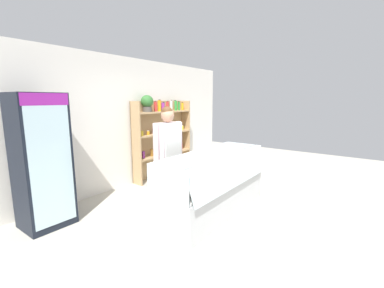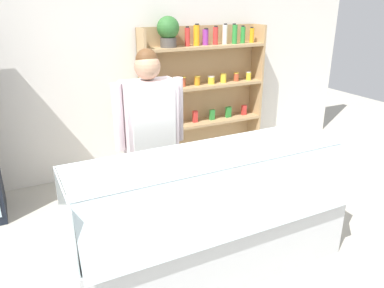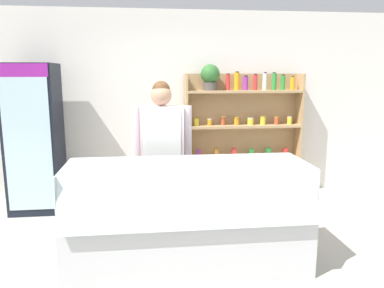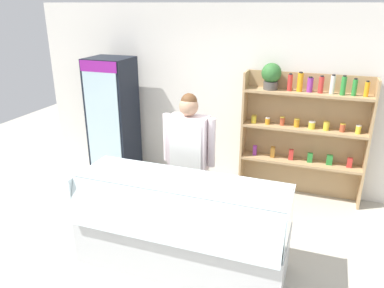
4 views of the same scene
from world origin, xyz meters
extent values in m
plane|color=#B7B2A3|center=(0.00, 0.00, 0.00)|extent=(12.00, 12.00, 0.00)
cube|color=white|center=(0.00, 2.23, 1.35)|extent=(6.80, 0.10, 2.70)
cube|color=black|center=(-1.93, 1.70, 0.97)|extent=(0.64, 0.59, 1.93)
cube|color=silver|center=(-1.93, 1.40, 0.97)|extent=(0.56, 0.01, 1.73)
cube|color=#8C1E8C|center=(-1.93, 1.40, 1.84)|extent=(0.60, 0.01, 0.16)
cylinder|color=red|center=(-2.10, 1.46, 0.33)|extent=(0.06, 0.06, 0.16)
cylinder|color=#9E6623|center=(-1.93, 1.46, 0.36)|extent=(0.07, 0.07, 0.22)
cylinder|color=#9E6623|center=(-1.75, 1.46, 0.33)|extent=(0.06, 0.06, 0.16)
cylinder|color=#2D8C38|center=(-2.12, 1.46, 0.87)|extent=(0.05, 0.05, 0.21)
cylinder|color=purple|center=(-1.99, 1.46, 0.86)|extent=(0.07, 0.07, 0.20)
cylinder|color=#9E6623|center=(-1.86, 1.46, 0.86)|extent=(0.07, 0.07, 0.19)
cylinder|color=silver|center=(-1.73, 1.46, 0.83)|extent=(0.06, 0.06, 0.14)
cylinder|color=#9E6623|center=(-2.12, 1.46, 1.35)|extent=(0.05, 0.05, 0.15)
cylinder|color=red|center=(-1.99, 1.46, 1.36)|extent=(0.06, 0.06, 0.18)
cylinder|color=purple|center=(-1.86, 1.46, 1.35)|extent=(0.06, 0.06, 0.16)
cylinder|color=#9E6623|center=(-1.73, 1.46, 1.37)|extent=(0.06, 0.06, 0.19)
cube|color=tan|center=(0.94, 2.14, 0.90)|extent=(1.72, 0.02, 1.80)
cube|color=tan|center=(0.10, 2.00, 0.90)|extent=(0.03, 0.28, 1.80)
cube|color=tan|center=(1.79, 2.00, 0.90)|extent=(0.03, 0.28, 1.80)
cube|color=tan|center=(0.94, 2.00, 0.54)|extent=(1.66, 0.28, 0.04)
cube|color=tan|center=(0.94, 2.00, 1.05)|extent=(1.66, 0.28, 0.04)
cube|color=tan|center=(0.94, 2.00, 1.55)|extent=(1.66, 0.28, 0.04)
cylinder|color=#4C4742|center=(0.44, 2.00, 1.62)|extent=(0.20, 0.20, 0.11)
sphere|color=#2F692D|center=(0.44, 2.00, 1.80)|extent=(0.27, 0.27, 0.27)
cylinder|color=red|center=(0.70, 2.00, 1.68)|extent=(0.07, 0.07, 0.22)
cylinder|color=black|center=(0.70, 2.00, 1.80)|extent=(0.04, 0.04, 0.02)
cylinder|color=orange|center=(0.83, 2.01, 1.69)|extent=(0.08, 0.08, 0.25)
cylinder|color=black|center=(0.83, 2.00, 1.83)|extent=(0.05, 0.05, 0.02)
cylinder|color=purple|center=(0.96, 2.01, 1.66)|extent=(0.08, 0.08, 0.19)
cylinder|color=black|center=(0.96, 2.00, 1.77)|extent=(0.05, 0.05, 0.02)
cylinder|color=red|center=(1.10, 2.00, 1.68)|extent=(0.07, 0.07, 0.22)
cylinder|color=black|center=(1.10, 2.00, 1.79)|extent=(0.04, 0.04, 0.02)
cylinder|color=silver|center=(1.24, 2.01, 1.69)|extent=(0.06, 0.06, 0.24)
cylinder|color=black|center=(1.24, 2.00, 1.82)|extent=(0.04, 0.04, 0.02)
cylinder|color=#2D8C38|center=(1.38, 1.98, 1.69)|extent=(0.07, 0.07, 0.24)
cylinder|color=black|center=(1.38, 2.00, 1.81)|extent=(0.04, 0.04, 0.02)
cylinder|color=#2D8C38|center=(1.51, 1.99, 1.67)|extent=(0.06, 0.06, 0.21)
cylinder|color=black|center=(1.51, 2.00, 1.79)|extent=(0.04, 0.04, 0.02)
cylinder|color=orange|center=(1.66, 1.99, 1.66)|extent=(0.06, 0.06, 0.19)
cylinder|color=black|center=(1.66, 2.00, 1.76)|extent=(0.04, 0.04, 0.02)
cylinder|color=yellow|center=(0.24, 1.98, 1.11)|extent=(0.07, 0.07, 0.10)
cylinder|color=gold|center=(0.24, 2.00, 1.17)|extent=(0.07, 0.07, 0.01)
cylinder|color=orange|center=(0.44, 1.99, 1.11)|extent=(0.07, 0.07, 0.09)
cylinder|color=silver|center=(0.44, 2.00, 1.15)|extent=(0.07, 0.07, 0.01)
cylinder|color=#BF4C2D|center=(0.64, 2.02, 1.12)|extent=(0.07, 0.07, 0.12)
cylinder|color=gold|center=(0.64, 2.00, 1.19)|extent=(0.07, 0.07, 0.01)
cylinder|color=orange|center=(0.84, 2.01, 1.12)|extent=(0.07, 0.07, 0.11)
cylinder|color=gold|center=(0.84, 2.00, 1.18)|extent=(0.08, 0.08, 0.01)
cylinder|color=yellow|center=(1.05, 1.99, 1.11)|extent=(0.09, 0.09, 0.09)
cylinder|color=silver|center=(1.05, 2.00, 1.16)|extent=(0.09, 0.09, 0.01)
cylinder|color=yellow|center=(1.24, 1.99, 1.12)|extent=(0.08, 0.08, 0.11)
cylinder|color=gold|center=(1.24, 2.00, 1.18)|extent=(0.08, 0.08, 0.01)
cylinder|color=#BF4C2D|center=(1.44, 2.00, 1.12)|extent=(0.07, 0.07, 0.10)
cylinder|color=gold|center=(1.44, 2.00, 1.17)|extent=(0.07, 0.07, 0.01)
cylinder|color=yellow|center=(1.64, 1.98, 1.11)|extent=(0.07, 0.07, 0.10)
cylinder|color=silver|center=(1.64, 2.00, 1.17)|extent=(0.07, 0.07, 0.01)
cube|color=purple|center=(0.28, 2.00, 0.64)|extent=(0.05, 0.04, 0.15)
cube|color=#9E6623|center=(0.55, 2.00, 0.64)|extent=(0.06, 0.04, 0.17)
cube|color=red|center=(0.81, 2.00, 0.64)|extent=(0.06, 0.04, 0.16)
cube|color=#2D8C38|center=(1.07, 2.00, 0.63)|extent=(0.07, 0.05, 0.14)
cube|color=#2D8C38|center=(1.34, 2.00, 0.63)|extent=(0.08, 0.05, 0.15)
cube|color=red|center=(1.60, 2.00, 0.63)|extent=(0.07, 0.04, 0.14)
cube|color=silver|center=(-0.10, -0.05, 0.28)|extent=(2.21, 0.74, 0.55)
cube|color=white|center=(-0.10, -0.05, 0.57)|extent=(2.15, 0.68, 0.03)
cube|color=silver|center=(-0.10, -0.40, 0.78)|extent=(2.17, 0.16, 0.47)
cube|color=silver|center=(-0.10, 0.00, 1.00)|extent=(2.17, 0.58, 0.01)
cube|color=silver|center=(-1.19, -0.05, 0.78)|extent=(0.01, 0.70, 0.45)
cube|color=silver|center=(1.00, -0.05, 0.78)|extent=(0.01, 0.70, 0.45)
cube|color=tan|center=(-1.01, 0.04, 0.61)|extent=(0.17, 0.13, 0.05)
cube|color=white|center=(-1.01, -0.18, 0.61)|extent=(0.05, 0.03, 0.02)
cube|color=tan|center=(-0.75, 0.04, 0.61)|extent=(0.16, 0.13, 0.06)
cube|color=white|center=(-0.75, -0.18, 0.61)|extent=(0.05, 0.03, 0.02)
cube|color=tan|center=(-0.49, 0.04, 0.61)|extent=(0.17, 0.12, 0.05)
cube|color=white|center=(-0.49, -0.18, 0.61)|extent=(0.05, 0.03, 0.02)
cube|color=tan|center=(-0.23, 0.04, 0.61)|extent=(0.16, 0.14, 0.04)
cube|color=white|center=(-0.23, -0.18, 0.61)|extent=(0.05, 0.03, 0.02)
cube|color=tan|center=(0.03, 0.04, 0.61)|extent=(0.17, 0.14, 0.05)
cube|color=white|center=(0.03, -0.18, 0.61)|extent=(0.05, 0.03, 0.02)
cube|color=tan|center=(0.30, 0.04, 0.61)|extent=(0.16, 0.14, 0.05)
cube|color=white|center=(0.30, -0.18, 0.61)|extent=(0.05, 0.03, 0.02)
cube|color=tan|center=(0.56, 0.04, 0.61)|extent=(0.16, 0.12, 0.05)
cube|color=white|center=(0.56, -0.18, 0.61)|extent=(0.05, 0.03, 0.02)
cube|color=beige|center=(0.82, 0.04, 0.61)|extent=(0.17, 0.12, 0.04)
cube|color=white|center=(0.82, -0.18, 0.61)|extent=(0.05, 0.03, 0.02)
cylinder|color=tan|center=(-1.02, -0.16, 0.65)|extent=(0.19, 0.14, 0.12)
cylinder|color=#A35B4C|center=(-0.80, -0.16, 0.66)|extent=(0.16, 0.15, 0.15)
cylinder|color=white|center=(0.46, -0.13, 0.70)|extent=(0.07, 0.07, 0.22)
cylinder|color=white|center=(0.56, -0.13, 0.68)|extent=(0.07, 0.07, 0.18)
cylinder|color=#4C4233|center=(-0.40, 0.74, 0.40)|extent=(0.13, 0.13, 0.80)
cylinder|color=#4C4233|center=(-0.20, 0.74, 0.40)|extent=(0.13, 0.13, 0.80)
cube|color=silver|center=(-0.30, 0.74, 1.13)|extent=(0.47, 0.24, 0.66)
cube|color=white|center=(-0.30, 0.61, 0.78)|extent=(0.39, 0.01, 1.23)
cylinder|color=silver|center=(-0.58, 0.74, 1.16)|extent=(0.09, 0.09, 0.59)
cylinder|color=silver|center=(-0.01, 0.74, 1.16)|extent=(0.09, 0.09, 0.59)
sphere|color=tan|center=(-0.30, 0.74, 1.57)|extent=(0.23, 0.23, 0.23)
sphere|color=brown|center=(-0.30, 0.75, 1.63)|extent=(0.19, 0.19, 0.19)
camera|label=1|loc=(-3.50, -2.16, 1.84)|focal=24.00mm
camera|label=2|loc=(-1.40, -2.30, 2.10)|focal=35.00mm
camera|label=3|loc=(-0.44, -3.33, 1.80)|focal=35.00mm
camera|label=4|loc=(1.17, -3.20, 2.70)|focal=35.00mm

